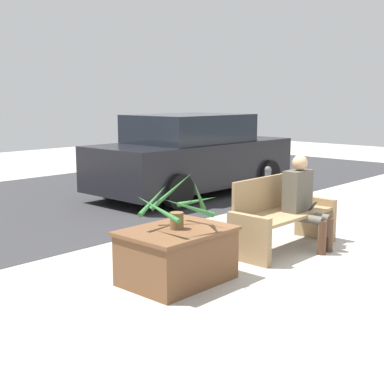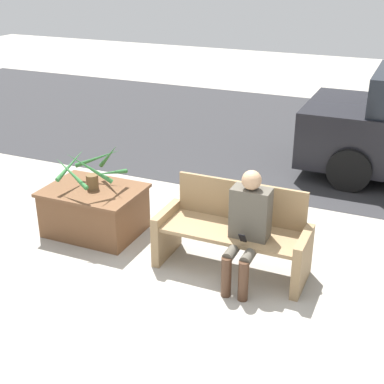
{
  "view_description": "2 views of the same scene",
  "coord_description": "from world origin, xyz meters",
  "views": [
    {
      "loc": [
        -5.5,
        -2.75,
        1.94
      ],
      "look_at": [
        -1.09,
        1.34,
        0.87
      ],
      "focal_mm": 50.0,
      "sensor_mm": 36.0,
      "label": 1
    },
    {
      "loc": [
        1.81,
        -3.81,
        3.12
      ],
      "look_at": [
        -0.4,
        1.24,
        0.68
      ],
      "focal_mm": 50.0,
      "sensor_mm": 36.0,
      "label": 2
    }
  ],
  "objects": [
    {
      "name": "bollard_post",
      "position": [
        2.04,
        2.45,
        0.41
      ],
      "size": [
        0.12,
        0.12,
        0.77
      ],
      "color": "#4C4C51",
      "rests_on": "ground_plane"
    },
    {
      "name": "planter_box",
      "position": [
        -1.62,
        1.06,
        0.31
      ],
      "size": [
        1.14,
        0.85,
        0.58
      ],
      "color": "brown",
      "rests_on": "ground_plane"
    },
    {
      "name": "potted_plant",
      "position": [
        -1.61,
        1.06,
        0.83
      ],
      "size": [
        0.73,
        0.76,
        0.58
      ],
      "color": "brown",
      "rests_on": "planter_box"
    },
    {
      "name": "bench",
      "position": [
        0.2,
        0.97,
        0.42
      ],
      "size": [
        1.62,
        0.6,
        0.93
      ],
      "color": "#8C704C",
      "rests_on": "ground_plane"
    },
    {
      "name": "parked_car",
      "position": [
        2.35,
        4.51,
        0.78
      ],
      "size": [
        4.37,
        1.98,
        1.6
      ],
      "color": "black",
      "rests_on": "ground_plane"
    },
    {
      "name": "road_surface",
      "position": [
        0.0,
        5.82,
        0.0
      ],
      "size": [
        20.0,
        6.0,
        0.01
      ],
      "primitive_type": "cube",
      "color": "#2D2D30",
      "rests_on": "ground_plane"
    },
    {
      "name": "ground_plane",
      "position": [
        0.0,
        0.0,
        0.0
      ],
      "size": [
        30.0,
        30.0,
        0.0
      ],
      "primitive_type": "plane",
      "color": "#9E998E"
    },
    {
      "name": "person_seated",
      "position": [
        0.41,
        0.77,
        0.67
      ],
      "size": [
        0.39,
        0.59,
        1.21
      ],
      "color": "#4C473D",
      "rests_on": "ground_plane"
    }
  ]
}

